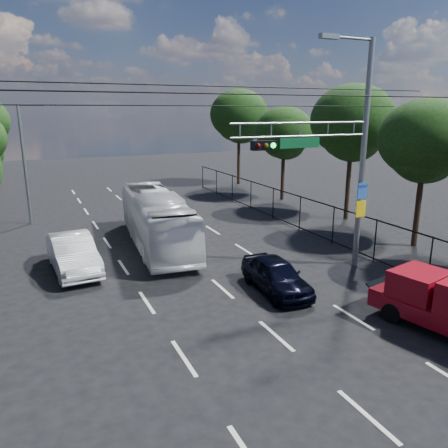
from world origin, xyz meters
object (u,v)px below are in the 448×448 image
signal_mast (341,148)px  white_van (73,253)px  white_bus (157,219)px  navy_hatchback (276,275)px

signal_mast → white_van: size_ratio=2.01×
signal_mast → white_bus: size_ratio=0.97×
signal_mast → navy_hatchback: (-3.52, -1.04, -4.59)m
signal_mast → white_van: 12.09m
navy_hatchback → white_bus: bearing=111.4°
white_van → signal_mast: bearing=-27.3°
signal_mast → white_bus: 9.68m
navy_hatchback → white_van: white_van is taller
navy_hatchback → white_van: 8.74m
navy_hatchback → signal_mast: bearing=19.8°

